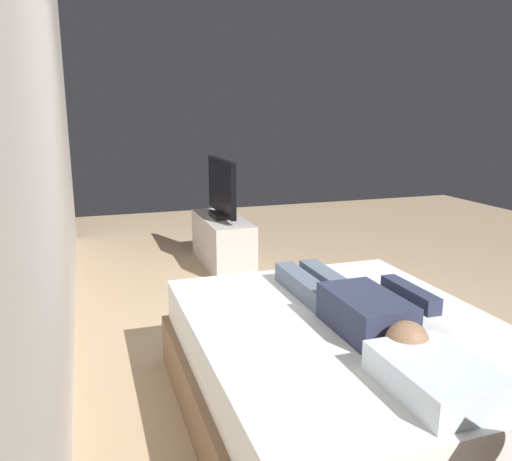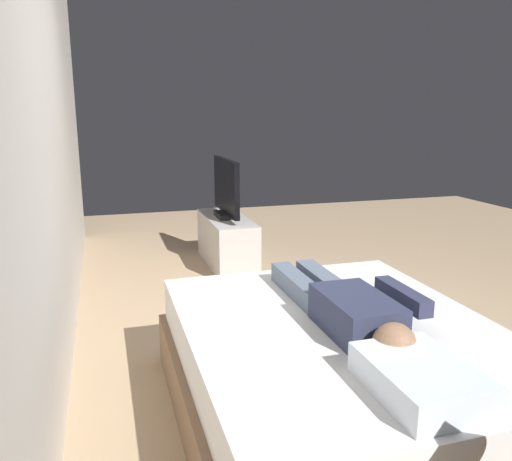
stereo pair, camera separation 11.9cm
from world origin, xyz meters
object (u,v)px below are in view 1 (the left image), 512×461
object	(u,v)px
bed	(347,375)
tv_stand	(222,241)
pillow	(436,376)
person	(354,305)
tv	(222,190)
remote	(406,299)

from	to	relation	value
bed	tv_stand	distance (m)	2.87
bed	pillow	distance (m)	0.73
person	tv_stand	size ratio (longest dim) A/B	1.15
bed	tv	world-z (taller)	tv
pillow	tv	bearing A→B (deg)	-1.91
bed	person	xyz separation A→B (m)	(0.03, -0.04, 0.36)
remote	tv	bearing A→B (deg)	6.98
remote	tv_stand	size ratio (longest dim) A/B	0.14
bed	remote	bearing A→B (deg)	-68.00
person	tv	world-z (taller)	tv
bed	person	bearing A→B (deg)	-54.75
pillow	tv_stand	bearing A→B (deg)	-1.91
person	tv	bearing A→B (deg)	-1.54
tv_stand	tv	xyz separation A→B (m)	(0.00, 0.00, 0.53)
person	tv_stand	bearing A→B (deg)	-1.54
tv_stand	person	bearing A→B (deg)	178.46
pillow	person	distance (m)	0.68
bed	pillow	world-z (taller)	pillow
person	remote	distance (m)	0.44
person	tv_stand	world-z (taller)	person
bed	tv_stand	size ratio (longest dim) A/B	1.77
pillow	tv	distance (m)	3.52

